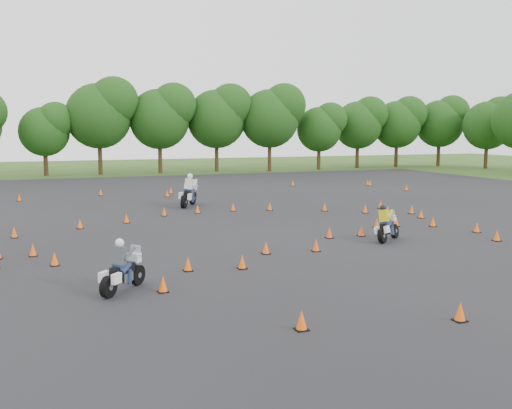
# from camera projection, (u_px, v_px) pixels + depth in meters

# --- Properties ---
(ground) EXTENTS (140.00, 140.00, 0.00)m
(ground) POSITION_uv_depth(u_px,v_px,m) (291.00, 247.00, 22.60)
(ground) COLOR #2D5119
(ground) RESTS_ON ground
(asphalt_pad) EXTENTS (62.00, 62.00, 0.00)m
(asphalt_pad) POSITION_uv_depth(u_px,v_px,m) (242.00, 224.00, 28.17)
(asphalt_pad) COLOR black
(asphalt_pad) RESTS_ON ground
(treeline) EXTENTS (87.05, 32.56, 10.47)m
(treeline) POSITION_uv_depth(u_px,v_px,m) (151.00, 130.00, 54.56)
(treeline) COLOR #1A3F12
(treeline) RESTS_ON ground
(traffic_cones) EXTENTS (36.55, 33.23, 0.45)m
(traffic_cones) POSITION_uv_depth(u_px,v_px,m) (243.00, 220.00, 27.72)
(traffic_cones) COLOR #FF570A
(traffic_cones) RESTS_ON asphalt_pad
(rider_grey) EXTENTS (1.82, 1.92, 1.57)m
(rider_grey) POSITION_uv_depth(u_px,v_px,m) (123.00, 264.00, 16.28)
(rider_grey) COLOR #3E4246
(rider_grey) RESTS_ON ground
(rider_yellow) EXTENTS (1.97, 1.66, 1.54)m
(rider_yellow) POSITION_uv_depth(u_px,v_px,m) (390.00, 223.00, 23.68)
(rider_yellow) COLOR gold
(rider_yellow) RESTS_ON ground
(rider_white) EXTENTS (2.01, 2.64, 2.01)m
(rider_white) POSITION_uv_depth(u_px,v_px,m) (188.00, 190.00, 34.38)
(rider_white) COLOR beige
(rider_white) RESTS_ON ground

